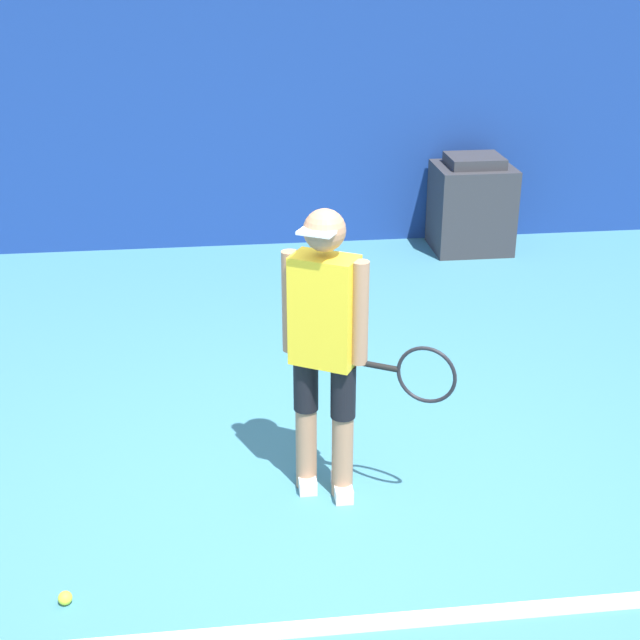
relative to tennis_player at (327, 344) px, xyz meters
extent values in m
plane|color=teal|center=(-0.01, -0.27, -0.93)|extent=(24.00, 24.00, 0.00)
cube|color=navy|center=(-0.01, 4.43, 0.41)|extent=(24.00, 0.10, 2.66)
cube|color=white|center=(-0.01, -1.09, -0.92)|extent=(21.60, 0.10, 0.01)
cylinder|color=#A37556|center=(-0.11, 0.06, -0.67)|extent=(0.12, 0.12, 0.50)
cylinder|color=black|center=(-0.11, 0.06, -0.27)|extent=(0.14, 0.14, 0.31)
cube|color=white|center=(-0.11, 0.06, -0.89)|extent=(0.10, 0.24, 0.08)
cylinder|color=#A37556|center=(0.08, -0.05, -0.67)|extent=(0.12, 0.12, 0.50)
cylinder|color=black|center=(0.08, -0.05, -0.27)|extent=(0.14, 0.14, 0.31)
cube|color=white|center=(0.08, -0.05, -0.89)|extent=(0.10, 0.24, 0.08)
cube|color=yellow|center=(-0.01, 0.01, 0.19)|extent=(0.39, 0.34, 0.60)
sphere|color=#A37556|center=(-0.01, 0.01, 0.63)|extent=(0.22, 0.22, 0.22)
cube|color=white|center=(-0.06, -0.08, 0.65)|extent=(0.22, 0.19, 0.02)
cylinder|color=#A37556|center=(-0.18, 0.10, 0.21)|extent=(0.09, 0.09, 0.57)
cylinder|color=#A37556|center=(0.16, -0.09, 0.21)|extent=(0.09, 0.09, 0.57)
cylinder|color=black|center=(0.26, -0.14, -0.08)|extent=(0.21, 0.14, 0.03)
torus|color=black|center=(0.48, -0.27, -0.08)|extent=(0.29, 0.18, 0.32)
sphere|color=#D1E533|center=(-1.35, -0.79, -0.89)|extent=(0.07, 0.07, 0.07)
cube|color=#333338|center=(1.95, 4.00, -0.50)|extent=(0.75, 0.66, 0.84)
cube|color=#333338|center=(1.95, 4.00, -0.03)|extent=(0.52, 0.46, 0.10)
camera|label=1|loc=(-0.54, -4.24, 2.02)|focal=50.00mm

